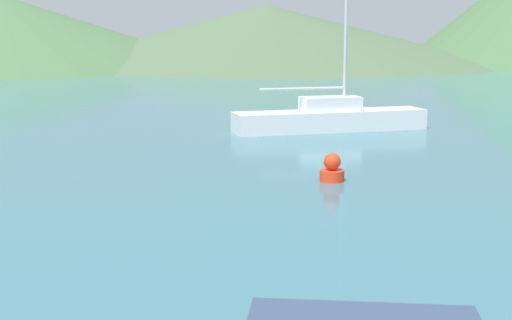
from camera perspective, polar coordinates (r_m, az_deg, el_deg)
sailboat_inner at (r=28.44m, az=5.96°, el=3.46°), size 7.90×3.42×10.13m
buoy_marker at (r=19.03m, az=6.10°, el=-0.76°), size 0.66×0.66×0.75m
hill_east at (r=82.89m, az=0.94°, el=10.02°), size 52.54×52.54×6.61m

